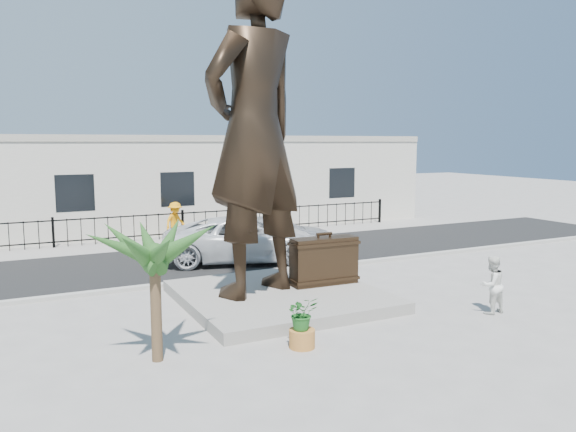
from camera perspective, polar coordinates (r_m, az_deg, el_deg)
name	(u,v)px	position (r m, az deg, el deg)	size (l,w,h in m)	color
ground	(323,314)	(14.67, 3.55, -9.87)	(100.00, 100.00, 0.00)	#9E9991
street	(218,257)	(21.74, -7.11, -4.14)	(40.00, 7.00, 0.01)	black
curb	(254,275)	(18.54, -3.48, -5.96)	(40.00, 0.25, 0.12)	#A5A399
far_sidewalk	(188,240)	(25.49, -10.12, -2.46)	(40.00, 2.50, 0.02)	#9E9991
plinth	(280,296)	(15.68, -0.82, -8.14)	(5.20, 5.20, 0.30)	gray
fence	(183,225)	(26.15, -10.65, -0.91)	(22.00, 0.10, 1.20)	black
building	(159,184)	(30.02, -12.94, 3.18)	(28.00, 7.00, 4.40)	silver
statue	(254,132)	(14.92, -3.48, 8.49)	(3.16, 2.08, 8.67)	black
suitcase	(324,261)	(16.25, 3.68, -4.56)	(1.94, 0.62, 1.37)	#2F2013
tourist	(492,285)	(15.40, 19.98, -6.58)	(0.73, 0.57, 1.50)	white
car_white	(245,239)	(20.69, -4.38, -2.37)	(2.73, 5.92, 1.64)	silver
car_silver	(277,234)	(22.69, -1.14, -1.81)	(1.93, 4.75, 1.38)	#A3A4A7
worker	(175,221)	(25.39, -11.37, -0.54)	(1.11, 0.64, 1.72)	#FF9A0D
palm_tree	(158,361)	(12.00, -13.10, -14.11)	(1.80, 1.80, 3.20)	#224B1B
planter	(302,339)	(12.31, 1.43, -12.34)	(0.56, 0.56, 0.40)	#B67130
shrub	(302,313)	(12.13, 1.44, -9.83)	(0.66, 0.57, 0.73)	#1E5E1F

